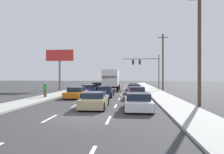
% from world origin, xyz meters
% --- Properties ---
extents(ground_plane, '(140.00, 140.00, 0.00)m').
position_xyz_m(ground_plane, '(0.00, 25.00, 0.00)').
color(ground_plane, '#333335').
extents(sidewalk_right, '(2.70, 80.00, 0.14)m').
position_xyz_m(sidewalk_right, '(6.60, 20.00, 0.07)').
color(sidewalk_right, '#9E9E99').
rests_on(sidewalk_right, ground_plane).
extents(sidewalk_left, '(2.70, 80.00, 0.14)m').
position_xyz_m(sidewalk_left, '(-6.60, 20.00, 0.07)').
color(sidewalk_left, '#9E9E99').
rests_on(sidewalk_left, ground_plane).
extents(lane_markings, '(3.54, 57.00, 0.01)m').
position_xyz_m(lane_markings, '(0.00, 21.68, 0.00)').
color(lane_markings, silver).
rests_on(lane_markings, ground_plane).
extents(car_black, '(2.10, 4.09, 1.33)m').
position_xyz_m(car_black, '(-3.24, 23.88, 0.60)').
color(car_black, black).
rests_on(car_black, ground_plane).
extents(car_blue, '(1.94, 4.01, 1.19)m').
position_xyz_m(car_blue, '(-3.26, 16.60, 0.56)').
color(car_blue, '#1E389E').
rests_on(car_blue, ground_plane).
extents(car_orange, '(1.95, 4.36, 1.22)m').
position_xyz_m(car_orange, '(-3.23, 9.92, 0.55)').
color(car_orange, orange).
rests_on(car_orange, ground_plane).
extents(box_truck, '(2.70, 8.18, 3.46)m').
position_xyz_m(box_truck, '(-0.25, 20.46, 2.01)').
color(box_truck, white).
rests_on(box_truck, ground_plane).
extents(car_navy, '(1.94, 4.23, 1.26)m').
position_xyz_m(car_navy, '(-0.09, 11.25, 0.56)').
color(car_navy, '#141E4C').
rests_on(car_navy, ground_plane).
extents(car_tan, '(2.01, 4.43, 1.22)m').
position_xyz_m(car_tan, '(0.15, 3.33, 0.57)').
color(car_tan, tan).
rests_on(car_tan, ground_plane).
extents(car_silver, '(2.06, 4.47, 1.22)m').
position_xyz_m(car_silver, '(3.36, 23.38, 0.54)').
color(car_silver, '#B7BABF').
rests_on(car_silver, ground_plane).
extents(car_gray, '(2.05, 4.20, 1.30)m').
position_xyz_m(car_gray, '(3.41, 16.08, 0.60)').
color(car_gray, slate).
rests_on(car_gray, ground_plane).
extents(car_red, '(2.04, 4.64, 1.31)m').
position_xyz_m(car_red, '(3.55, 9.65, 0.59)').
color(car_red, red).
rests_on(car_red, ground_plane).
extents(car_white, '(1.99, 4.02, 1.23)m').
position_xyz_m(car_white, '(3.46, 2.58, 0.56)').
color(car_white, white).
rests_on(car_white, ground_plane).
extents(traffic_signal_mast, '(7.17, 0.69, 6.74)m').
position_xyz_m(traffic_signal_mast, '(5.57, 27.15, 4.81)').
color(traffic_signal_mast, '#595B56').
rests_on(traffic_signal_mast, ground_plane).
extents(utility_pole_near, '(1.80, 0.28, 9.47)m').
position_xyz_m(utility_pole_near, '(8.62, 5.18, 4.87)').
color(utility_pole_near, brown).
rests_on(utility_pole_near, ground_plane).
extents(utility_pole_mid, '(1.80, 0.28, 9.95)m').
position_xyz_m(utility_pole_mid, '(8.63, 23.25, 5.12)').
color(utility_pole_mid, brown).
rests_on(utility_pole_mid, ground_plane).
extents(roadside_billboard, '(5.21, 0.36, 7.36)m').
position_xyz_m(roadside_billboard, '(-10.11, 22.84, 5.44)').
color(roadside_billboard, slate).
rests_on(roadside_billboard, ground_plane).
extents(pedestrian_near_corner, '(0.38, 0.38, 1.65)m').
position_xyz_m(pedestrian_near_corner, '(-6.61, 9.21, 0.96)').
color(pedestrian_near_corner, brown).
rests_on(pedestrian_near_corner, sidewalk_left).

